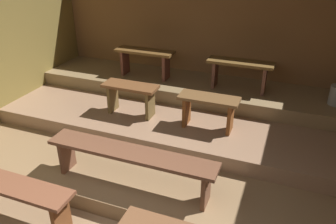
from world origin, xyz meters
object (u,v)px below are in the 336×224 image
(bench_floor_left, at_px, (13,191))
(bench_middle_right, at_px, (209,106))
(bench_middle_left, at_px, (131,93))
(bench_upper_left, at_px, (145,57))
(bench_lower_center, at_px, (131,158))
(bench_upper_right, at_px, (240,69))

(bench_floor_left, distance_m, bench_middle_right, 2.65)
(bench_floor_left, xyz_separation_m, bench_middle_right, (1.66, 2.03, 0.41))
(bench_middle_left, height_order, bench_upper_left, bench_upper_left)
(bench_lower_center, bearing_deg, bench_upper_left, 110.59)
(bench_middle_left, distance_m, bench_upper_right, 1.78)
(bench_middle_right, relative_size, bench_upper_right, 0.81)
(bench_middle_left, height_order, bench_upper_right, bench_upper_right)
(bench_upper_left, bearing_deg, bench_floor_left, -94.21)
(bench_lower_center, xyz_separation_m, bench_middle_right, (0.57, 1.29, 0.17))
(bench_lower_center, distance_m, bench_middle_left, 1.45)
(bench_floor_left, distance_m, bench_upper_left, 3.12)
(bench_middle_left, bearing_deg, bench_upper_left, 102.51)
(bench_middle_left, bearing_deg, bench_floor_left, -102.54)
(bench_middle_left, bearing_deg, bench_middle_right, 0.00)
(bench_floor_left, xyz_separation_m, bench_lower_center, (1.09, 0.74, 0.24))
(bench_lower_center, height_order, bench_upper_right, bench_upper_right)
(bench_floor_left, relative_size, bench_upper_left, 1.42)
(bench_floor_left, xyz_separation_m, bench_upper_left, (0.22, 3.05, 0.64))
(bench_lower_center, relative_size, bench_upper_left, 1.98)
(bench_middle_left, xyz_separation_m, bench_upper_right, (1.43, 1.02, 0.23))
(bench_upper_left, bearing_deg, bench_middle_right, -35.44)
(bench_upper_left, height_order, bench_upper_right, same)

